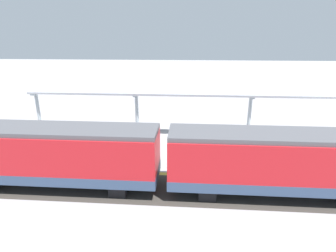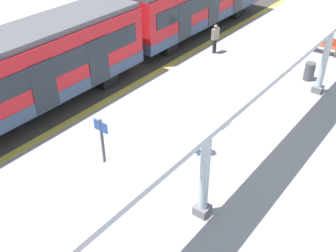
% 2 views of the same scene
% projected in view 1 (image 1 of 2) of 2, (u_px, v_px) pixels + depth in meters
% --- Properties ---
extents(ground_plane, '(176.00, 176.00, 0.00)m').
position_uv_depth(ground_plane, '(193.00, 151.00, 20.03)').
color(ground_plane, '#979495').
extents(tactile_edge_strip, '(0.36, 35.33, 0.01)m').
position_uv_depth(tactile_edge_strip, '(194.00, 175.00, 16.57)').
color(tactile_edge_strip, gold).
rests_on(tactile_edge_strip, ground).
extents(trackbed, '(3.20, 47.33, 0.01)m').
position_uv_depth(trackbed, '(195.00, 190.00, 14.88)').
color(trackbed, '#38332D').
rests_on(trackbed, ground).
extents(train_near_carriage, '(2.65, 11.39, 3.48)m').
position_uv_depth(train_near_carriage, '(278.00, 163.00, 14.01)').
color(train_near_carriage, red).
rests_on(train_near_carriage, ground).
extents(train_far_carriage, '(2.65, 11.39, 3.48)m').
position_uv_depth(train_far_carriage, '(55.00, 156.00, 14.88)').
color(train_far_carriage, red).
rests_on(train_far_carriage, ground).
extents(canopy_pillar_second, '(1.10, 0.44, 3.53)m').
position_uv_depth(canopy_pillar_second, '(249.00, 117.00, 22.35)').
color(canopy_pillar_second, slate).
rests_on(canopy_pillar_second, ground).
extents(canopy_pillar_third, '(1.10, 0.44, 3.53)m').
position_uv_depth(canopy_pillar_third, '(137.00, 115.00, 23.03)').
color(canopy_pillar_third, slate).
rests_on(canopy_pillar_third, ground).
extents(canopy_pillar_fourth, '(1.10, 0.44, 3.53)m').
position_uv_depth(canopy_pillar_fourth, '(39.00, 112.00, 23.66)').
color(canopy_pillar_fourth, slate).
rests_on(canopy_pillar_fourth, ground).
extents(canopy_beam, '(1.20, 27.96, 0.16)m').
position_uv_depth(canopy_beam, '(195.00, 94.00, 22.12)').
color(canopy_beam, '#A8AAB2').
rests_on(canopy_beam, canopy_pillar_nearest).
extents(bench_near_end, '(1.51, 0.49, 0.86)m').
position_uv_depth(bench_near_end, '(308.00, 139.00, 21.22)').
color(bench_near_end, '#2C4CA0').
rests_on(bench_near_end, ground).
extents(bench_mid_platform, '(1.50, 0.45, 0.86)m').
position_uv_depth(bench_mid_platform, '(82.00, 133.00, 22.55)').
color(bench_mid_platform, '#A24126').
rests_on(bench_mid_platform, ground).
extents(trash_bin, '(0.48, 0.48, 0.86)m').
position_uv_depth(trash_bin, '(125.00, 132.00, 22.75)').
color(trash_bin, '#4A4C52').
rests_on(trash_bin, ground).
extents(platform_info_sign, '(0.56, 0.10, 2.20)m').
position_uv_depth(platform_info_sign, '(266.00, 137.00, 19.04)').
color(platform_info_sign, '#4C4C51').
rests_on(platform_info_sign, ground).
extents(passenger_waiting_near_edge, '(0.25, 0.47, 1.58)m').
position_uv_depth(passenger_waiting_near_edge, '(108.00, 151.00, 17.61)').
color(passenger_waiting_near_edge, '#232425').
rests_on(passenger_waiting_near_edge, ground).
extents(passenger_by_the_benches, '(0.50, 0.37, 1.58)m').
position_uv_depth(passenger_by_the_benches, '(223.00, 132.00, 21.08)').
color(passenger_by_the_benches, '#345A88').
rests_on(passenger_by_the_benches, ground).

